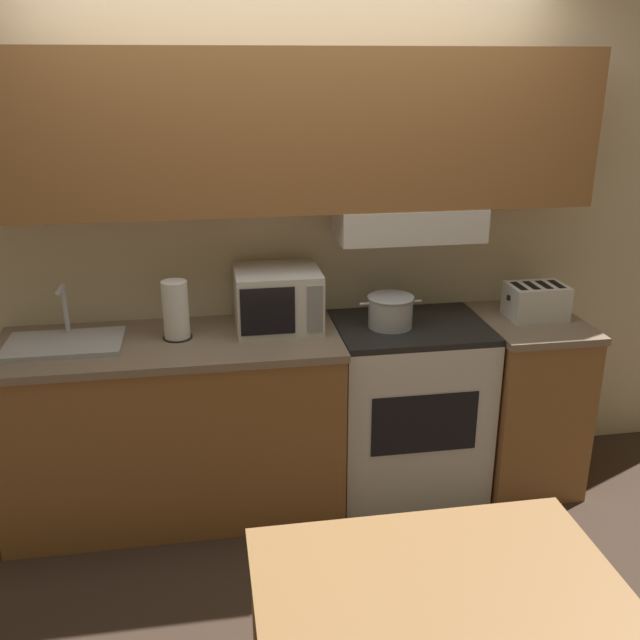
# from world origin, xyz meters

# --- Properties ---
(ground_plane) EXTENTS (16.00, 16.00, 0.00)m
(ground_plane) POSITION_xyz_m (0.00, 0.00, 0.00)
(ground_plane) COLOR #3D2D23
(wall_back) EXTENTS (5.23, 0.38, 2.55)m
(wall_back) POSITION_xyz_m (0.02, -0.07, 1.54)
(wall_back) COLOR beige
(wall_back) RESTS_ON ground_plane
(lower_counter_main) EXTENTS (1.60, 0.65, 0.90)m
(lower_counter_main) POSITION_xyz_m (-0.62, -0.31, 0.45)
(lower_counter_main) COLOR #936033
(lower_counter_main) RESTS_ON ground_plane
(lower_counter_right_stub) EXTENTS (0.50, 0.65, 0.90)m
(lower_counter_right_stub) POSITION_xyz_m (1.17, -0.31, 0.45)
(lower_counter_right_stub) COLOR #936033
(lower_counter_right_stub) RESTS_ON ground_plane
(stove_range) EXTENTS (0.74, 0.58, 0.90)m
(stove_range) POSITION_xyz_m (0.55, -0.29, 0.45)
(stove_range) COLOR silver
(stove_range) RESTS_ON ground_plane
(cooking_pot) EXTENTS (0.31, 0.23, 0.16)m
(cooking_pot) POSITION_xyz_m (0.44, -0.30, 0.98)
(cooking_pot) COLOR #B7BABF
(cooking_pot) RESTS_ON stove_range
(microwave) EXTENTS (0.41, 0.37, 0.29)m
(microwave) POSITION_xyz_m (-0.10, -0.21, 1.04)
(microwave) COLOR silver
(microwave) RESTS_ON lower_counter_main
(toaster) EXTENTS (0.30, 0.20, 0.17)m
(toaster) POSITION_xyz_m (1.20, -0.29, 0.99)
(toaster) COLOR silver
(toaster) RESTS_ON lower_counter_right_stub
(sink_basin) EXTENTS (0.52, 0.33, 0.26)m
(sink_basin) POSITION_xyz_m (-1.09, -0.31, 0.92)
(sink_basin) COLOR #B7BABF
(sink_basin) RESTS_ON lower_counter_main
(paper_towel_roll) EXTENTS (0.14, 0.14, 0.28)m
(paper_towel_roll) POSITION_xyz_m (-0.58, -0.29, 1.04)
(paper_towel_roll) COLOR black
(paper_towel_roll) RESTS_ON lower_counter_main
(dining_table) EXTENTS (1.02, 0.74, 0.77)m
(dining_table) POSITION_xyz_m (0.15, -1.99, 0.65)
(dining_table) COLOR #9E7042
(dining_table) RESTS_ON ground_plane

